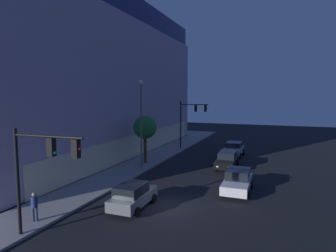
# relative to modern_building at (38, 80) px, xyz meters

# --- Properties ---
(ground_plane) EXTENTS (120.00, 120.00, 0.00)m
(ground_plane) POSITION_rel_modern_building_xyz_m (-14.22, -25.18, -9.52)
(ground_plane) COLOR black
(modern_building) EXTENTS (38.96, 32.33, 19.19)m
(modern_building) POSITION_rel_modern_building_xyz_m (0.00, 0.00, 0.00)
(modern_building) COLOR #4C4C51
(modern_building) RESTS_ON ground
(traffic_light_near_corner) EXTENTS (0.40, 4.12, 5.57)m
(traffic_light_near_corner) POSITION_rel_modern_building_xyz_m (-20.75, -21.06, -5.38)
(traffic_light_near_corner) COLOR black
(traffic_light_near_corner) RESTS_ON sidewalk_corner
(traffic_light_far_corner) EXTENTS (0.56, 3.89, 6.50)m
(traffic_light_far_corner) POSITION_rel_modern_building_xyz_m (6.39, -20.47, -4.82)
(traffic_light_far_corner) COLOR black
(traffic_light_far_corner) RESTS_ON sidewalk_corner
(street_lamp_sidewalk) EXTENTS (0.44, 0.44, 8.72)m
(street_lamp_sidewalk) POSITION_rel_modern_building_xyz_m (-6.18, -19.21, -3.97)
(street_lamp_sidewalk) COLOR #606060
(street_lamp_sidewalk) RESTS_ON sidewalk_corner
(sidewalk_tree) EXTENTS (2.51, 2.51, 5.12)m
(sidewalk_tree) POSITION_rel_modern_building_xyz_m (-3.77, -18.45, -5.55)
(sidewalk_tree) COLOR brown
(sidewalk_tree) RESTS_ON sidewalk_corner
(pedestrian_waiting) EXTENTS (0.36, 0.36, 1.70)m
(pedestrian_waiting) POSITION_rel_modern_building_xyz_m (-19.36, -18.96, -8.37)
(pedestrian_waiting) COLOR #2D3851
(pedestrian_waiting) RESTS_ON sidewalk_corner
(car_grey) EXTENTS (4.15, 2.02, 1.67)m
(car_grey) POSITION_rel_modern_building_xyz_m (-15.26, -23.12, -8.68)
(car_grey) COLOR slate
(car_grey) RESTS_ON ground
(car_white) EXTENTS (4.66, 2.17, 1.68)m
(car_white) POSITION_rel_modern_building_xyz_m (-9.38, -29.03, -8.68)
(car_white) COLOR silver
(car_white) RESTS_ON ground
(car_black) EXTENTS (4.80, 2.13, 1.65)m
(car_black) POSITION_rel_modern_building_xyz_m (-2.35, -27.02, -8.67)
(car_black) COLOR black
(car_black) RESTS_ON ground
(car_silver) EXTENTS (4.30, 2.30, 1.70)m
(car_silver) POSITION_rel_modern_building_xyz_m (3.96, -26.73, -8.63)
(car_silver) COLOR #B7BABF
(car_silver) RESTS_ON ground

